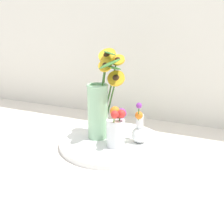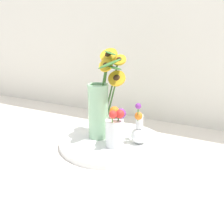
{
  "view_description": "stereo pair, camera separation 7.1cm",
  "coord_description": "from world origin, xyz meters",
  "px_view_note": "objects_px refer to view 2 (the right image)",
  "views": [
    {
      "loc": [
        0.48,
        -0.94,
        0.5
      ],
      "look_at": [
        0.04,
        0.04,
        0.15
      ],
      "focal_mm": 42.0,
      "sensor_mm": 36.0,
      "label": 1
    },
    {
      "loc": [
        0.54,
        -0.91,
        0.5
      ],
      "look_at": [
        0.04,
        0.04,
        0.15
      ],
      "focal_mm": 42.0,
      "sensor_mm": 36.0,
      "label": 2
    }
  ],
  "objects_px": {
    "serving_tray": "(112,142)",
    "vase_bulb_right": "(139,130)",
    "vase_small_center": "(115,128)",
    "mason_jar_sunflowers": "(101,101)"
  },
  "relations": [
    {
      "from": "serving_tray",
      "to": "vase_bulb_right",
      "type": "xyz_separation_m",
      "value": [
        0.12,
        0.02,
        0.07
      ]
    },
    {
      "from": "serving_tray",
      "to": "vase_small_center",
      "type": "xyz_separation_m",
      "value": [
        0.04,
        -0.05,
        0.09
      ]
    },
    {
      "from": "mason_jar_sunflowers",
      "to": "vase_small_center",
      "type": "height_order",
      "value": "mason_jar_sunflowers"
    },
    {
      "from": "vase_bulb_right",
      "to": "mason_jar_sunflowers",
      "type": "bearing_deg",
      "value": -176.5
    },
    {
      "from": "serving_tray",
      "to": "vase_small_center",
      "type": "bearing_deg",
      "value": -49.28
    },
    {
      "from": "mason_jar_sunflowers",
      "to": "vase_small_center",
      "type": "distance_m",
      "value": 0.15
    },
    {
      "from": "mason_jar_sunflowers",
      "to": "vase_small_center",
      "type": "relative_size",
      "value": 2.3
    },
    {
      "from": "mason_jar_sunflowers",
      "to": "vase_bulb_right",
      "type": "xyz_separation_m",
      "value": [
        0.18,
        0.01,
        -0.11
      ]
    },
    {
      "from": "vase_small_center",
      "to": "vase_bulb_right",
      "type": "xyz_separation_m",
      "value": [
        0.08,
        0.07,
        -0.02
      ]
    },
    {
      "from": "mason_jar_sunflowers",
      "to": "serving_tray",
      "type": "bearing_deg",
      "value": -11.62
    }
  ]
}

